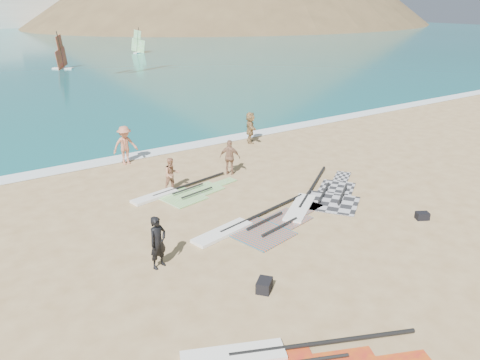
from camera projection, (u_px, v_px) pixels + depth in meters
ground at (317, 234)px, 17.04m from camera, size 300.00×300.00×0.00m
surf_line at (169, 150)px, 26.55m from camera, size 300.00×1.20×0.04m
headland_main at (242, 24)px, 161.89m from camera, size 143.00×143.00×45.00m
headland_minor at (300, 21)px, 187.88m from camera, size 70.00×70.00×28.00m
rig_grey at (319, 198)px, 20.03m from camera, size 6.21×4.81×0.21m
rig_green at (179, 193)px, 20.54m from camera, size 5.20×2.50×0.20m
rig_orange at (255, 226)px, 17.53m from camera, size 6.09×2.99×0.20m
gear_bag_near at (264, 285)px, 13.70m from camera, size 0.68×0.66×0.35m
gear_bag_far at (422, 216)px, 18.17m from camera, size 0.59×0.53×0.29m
person_wetsuit at (158, 242)px, 14.67m from camera, size 0.74×0.60×1.76m
beachgoer_left at (172, 174)px, 20.72m from camera, size 0.77×0.61×1.52m
beachgoer_mid at (125, 145)px, 24.01m from camera, size 1.31×0.76×2.02m
beachgoer_back at (230, 157)px, 22.62m from camera, size 1.02×1.01×1.73m
beachgoer_right at (250, 127)px, 27.69m from camera, size 1.32×1.76×1.84m
windsurfer_centre at (61, 58)px, 56.98m from camera, size 2.39×2.41×4.53m
windsurfer_right at (138, 45)px, 74.24m from camera, size 2.14×2.22×3.96m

